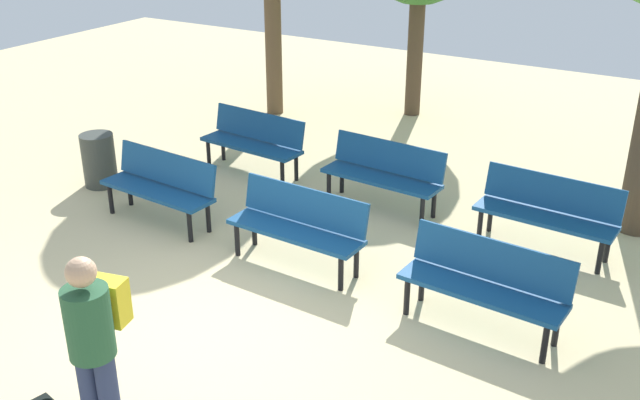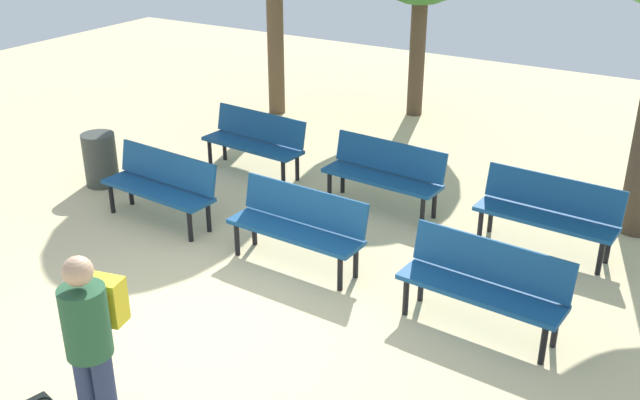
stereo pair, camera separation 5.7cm
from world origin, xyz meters
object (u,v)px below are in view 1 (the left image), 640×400
bench_r1_c2 (548,210)px  bench_r0_c2 (485,281)px  bench_r1_c0 (254,139)px  bench_r0_c1 (299,223)px  bench_r1_c1 (384,171)px  visitor_with_backpack (95,342)px  trash_bin (99,160)px  bench_r0_c0 (161,184)px

bench_r1_c2 → bench_r0_c2: bearing=-89.0°
bench_r0_c2 → bench_r1_c0: same height
bench_r0_c1 → bench_r1_c1: bearing=88.4°
bench_r1_c0 → visitor_with_backpack: size_ratio=0.99×
bench_r1_c1 → trash_bin: (-3.74, -1.38, -0.13)m
bench_r0_c0 → bench_r0_c1: same height
bench_r0_c0 → visitor_with_backpack: visitor_with_backpack is taller
bench_r1_c1 → bench_r1_c2: same height
bench_r0_c1 → bench_r1_c2: (2.27, 1.77, 0.00)m
bench_r0_c1 → trash_bin: bench_r0_c1 is taller
bench_r1_c0 → bench_r1_c1: bearing=0.8°
bench_r0_c2 → visitor_with_backpack: size_ratio=0.99×
bench_r0_c0 → visitor_with_backpack: (2.33, -3.23, 0.43)m
bench_r1_c0 → bench_r0_c0: bearing=-86.6°
trash_bin → bench_r1_c1: bearing=20.2°
bench_r0_c1 → visitor_with_backpack: size_ratio=0.98×
bench_r1_c2 → trash_bin: size_ratio=2.17×
bench_r0_c0 → bench_r1_c2: (4.35, 1.70, 0.00)m
bench_r1_c0 → bench_r1_c1: same height
bench_r0_c1 → trash_bin: (-3.61, 0.48, -0.13)m
bench_r1_c2 → visitor_with_backpack: 5.35m
bench_r0_c1 → bench_r1_c1: same height
trash_bin → bench_r1_c0: bearing=44.1°
bench_r0_c2 → visitor_with_backpack: visitor_with_backpack is taller
bench_r0_c1 → bench_r0_c2: 2.20m
bench_r1_c2 → bench_r0_c1: bearing=-138.8°
bench_r1_c2 → bench_r0_c0: bearing=-155.3°
bench_r1_c0 → bench_r1_c1: (2.17, -0.15, 0.00)m
bench_r1_c1 → trash_bin: 3.99m
trash_bin → bench_r0_c2: bearing=-6.2°
bench_r0_c1 → trash_bin: size_ratio=2.16×
bench_r0_c2 → bench_r1_c0: 4.75m
bench_r0_c0 → bench_r1_c1: size_ratio=1.00×
bench_r0_c0 → visitor_with_backpack: 4.01m
bench_r0_c2 → trash_bin: bench_r0_c2 is taller
visitor_with_backpack → bench_r0_c0: bearing=-67.1°
bench_r0_c2 → visitor_with_backpack: (-1.94, -3.03, 0.43)m
bench_r0_c2 → trash_bin: (-5.80, 0.63, -0.13)m
bench_r1_c0 → bench_r1_c2: size_ratio=1.01×
bench_r0_c2 → trash_bin: size_ratio=2.17×
bench_r0_c2 → bench_r1_c0: (-4.23, 2.15, 0.00)m
bench_r0_c2 → bench_r0_c1: bearing=-179.8°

